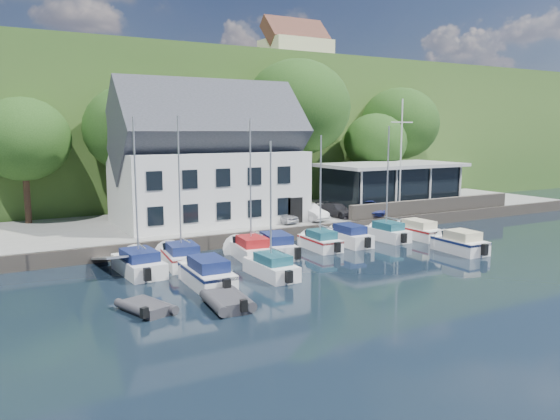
# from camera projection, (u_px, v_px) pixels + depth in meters

# --- Properties ---
(ground) EXTENTS (180.00, 180.00, 0.00)m
(ground) POSITION_uv_depth(u_px,v_px,m) (424.00, 269.00, 32.46)
(ground) COLOR black
(ground) RESTS_ON ground
(quay) EXTENTS (60.00, 13.00, 1.00)m
(quay) POSITION_uv_depth(u_px,v_px,m) (281.00, 219.00, 47.51)
(quay) COLOR gray
(quay) RESTS_ON ground
(quay_face) EXTENTS (60.00, 0.30, 1.00)m
(quay_face) POSITION_uv_depth(u_px,v_px,m) (322.00, 231.00, 41.90)
(quay_face) COLOR #675D52
(quay_face) RESTS_ON ground
(hillside) EXTENTS (160.00, 75.00, 16.00)m
(hillside) POSITION_uv_depth(u_px,v_px,m) (141.00, 131.00, 84.88)
(hillside) COLOR #2C4F1D
(hillside) RESTS_ON ground
(field_patch) EXTENTS (50.00, 30.00, 0.30)m
(field_patch) POSITION_uv_depth(u_px,v_px,m) (173.00, 83.00, 94.46)
(field_patch) COLOR #506130
(field_patch) RESTS_ON hillside
(farmhouse) EXTENTS (10.40, 7.00, 8.20)m
(farmhouse) POSITION_uv_depth(u_px,v_px,m) (296.00, 53.00, 85.07)
(farmhouse) COLOR beige
(farmhouse) RESTS_ON hillside
(harbor_building) EXTENTS (14.40, 8.20, 8.70)m
(harbor_building) POSITION_uv_depth(u_px,v_px,m) (209.00, 166.00, 42.57)
(harbor_building) COLOR silver
(harbor_building) RESTS_ON quay
(club_pavilion) EXTENTS (13.20, 7.20, 4.10)m
(club_pavilion) POSITION_uv_depth(u_px,v_px,m) (391.00, 185.00, 51.14)
(club_pavilion) COLOR black
(club_pavilion) RESTS_ON quay
(seawall) EXTENTS (18.00, 0.50, 1.20)m
(seawall) POSITION_uv_depth(u_px,v_px,m) (434.00, 206.00, 47.86)
(seawall) COLOR #675D52
(seawall) RESTS_ON quay
(gangway) EXTENTS (1.20, 6.00, 1.40)m
(gangway) POSITION_uv_depth(u_px,v_px,m) (108.00, 269.00, 32.29)
(gangway) COLOR #BDBDC1
(gangway) RESTS_ON ground
(car_silver) EXTENTS (1.82, 3.44, 1.11)m
(car_silver) POSITION_uv_depth(u_px,v_px,m) (281.00, 216.00, 42.55)
(car_silver) COLOR silver
(car_silver) RESTS_ON quay
(car_white) EXTENTS (1.68, 3.94, 1.27)m
(car_white) POSITION_uv_depth(u_px,v_px,m) (309.00, 212.00, 43.82)
(car_white) COLOR silver
(car_white) RESTS_ON quay
(car_dgrey) EXTENTS (2.24, 4.09, 1.12)m
(car_dgrey) POSITION_uv_depth(u_px,v_px,m) (337.00, 210.00, 45.51)
(car_dgrey) COLOR #2A292E
(car_dgrey) RESTS_ON quay
(car_blue) EXTENTS (2.74, 4.16, 1.33)m
(car_blue) POSITION_uv_depth(u_px,v_px,m) (367.00, 207.00, 46.41)
(car_blue) COLOR navy
(car_blue) RESTS_ON quay
(flagpole) EXTENTS (2.35, 0.20, 9.77)m
(flagpole) POSITION_uv_depth(u_px,v_px,m) (401.00, 157.00, 46.64)
(flagpole) COLOR silver
(flagpole) RESTS_ON quay
(tree_0) EXTENTS (7.08, 7.08, 9.67)m
(tree_0) POSITION_uv_depth(u_px,v_px,m) (25.00, 161.00, 41.69)
(tree_0) COLOR #163810
(tree_0) RESTS_ON quay
(tree_1) EXTENTS (7.91, 7.91, 10.80)m
(tree_1) POSITION_uv_depth(u_px,v_px,m) (133.00, 152.00, 44.60)
(tree_1) COLOR #163810
(tree_1) RESTS_ON quay
(tree_2) EXTENTS (8.31, 8.31, 11.35)m
(tree_2) POSITION_uv_depth(u_px,v_px,m) (236.00, 147.00, 49.38)
(tree_2) COLOR #163810
(tree_2) RESTS_ON quay
(tree_3) EXTENTS (10.15, 10.15, 13.88)m
(tree_3) POSITION_uv_depth(u_px,v_px,m) (297.00, 132.00, 52.46)
(tree_3) COLOR #163810
(tree_3) RESTS_ON quay
(tree_4) EXTENTS (6.49, 6.49, 8.88)m
(tree_4) POSITION_uv_depth(u_px,v_px,m) (375.00, 157.00, 56.39)
(tree_4) COLOR #163810
(tree_4) RESTS_ON quay
(tree_5) EXTENTS (8.58, 8.58, 11.73)m
(tree_5) POSITION_uv_depth(u_px,v_px,m) (399.00, 142.00, 59.59)
(tree_5) COLOR #163810
(tree_5) RESTS_ON quay
(boat_r1_0) EXTENTS (2.55, 6.39, 8.82)m
(boat_r1_0) POSITION_uv_depth(u_px,v_px,m) (136.00, 198.00, 30.66)
(boat_r1_0) COLOR white
(boat_r1_0) RESTS_ON ground
(boat_r1_1) EXTENTS (2.71, 5.97, 8.60)m
(boat_r1_1) POSITION_uv_depth(u_px,v_px,m) (180.00, 196.00, 32.50)
(boat_r1_1) COLOR white
(boat_r1_1) RESTS_ON ground
(boat_r1_2) EXTENTS (2.72, 6.01, 8.87)m
(boat_r1_2) POSITION_uv_depth(u_px,v_px,m) (251.00, 190.00, 34.36)
(boat_r1_2) COLOR white
(boat_r1_2) RESTS_ON ground
(boat_r1_3) EXTENTS (2.94, 6.48, 1.52)m
(boat_r1_3) POSITION_uv_depth(u_px,v_px,m) (274.00, 244.00, 35.74)
(boat_r1_3) COLOR white
(boat_r1_3) RESTS_ON ground
(boat_r1_4) EXTENTS (1.99, 5.26, 8.33)m
(boat_r1_4) POSITION_uv_depth(u_px,v_px,m) (321.00, 189.00, 37.09)
(boat_r1_4) COLOR white
(boat_r1_4) RESTS_ON ground
(boat_r1_5) EXTENTS (1.89, 5.94, 1.48)m
(boat_r1_5) POSITION_uv_depth(u_px,v_px,m) (348.00, 234.00, 39.19)
(boat_r1_5) COLOR white
(boat_r1_5) RESTS_ON ground
(boat_r1_6) EXTENTS (2.13, 5.63, 8.60)m
(boat_r1_6) POSITION_uv_depth(u_px,v_px,m) (387.00, 183.00, 40.28)
(boat_r1_6) COLOR white
(boat_r1_6) RESTS_ON ground
(boat_r1_7) EXTENTS (1.89, 6.31, 1.42)m
(boat_r1_7) POSITION_uv_depth(u_px,v_px,m) (416.00, 229.00, 41.56)
(boat_r1_7) COLOR white
(boat_r1_7) RESTS_ON ground
(boat_r2_0) EXTENTS (2.18, 6.42, 1.58)m
(boat_r2_0) POSITION_uv_depth(u_px,v_px,m) (207.00, 272.00, 28.71)
(boat_r2_0) COLOR white
(boat_r2_0) RESTS_ON ground
(boat_r2_1) EXTENTS (1.96, 5.66, 8.22)m
(boat_r2_1) POSITION_uv_depth(u_px,v_px,m) (271.00, 204.00, 30.11)
(boat_r2_1) COLOR white
(boat_r2_1) RESTS_ON ground
(boat_r2_4) EXTENTS (2.18, 5.36, 1.51)m
(boat_r2_4) POSITION_uv_depth(u_px,v_px,m) (460.00, 241.00, 36.66)
(boat_r2_4) COLOR white
(boat_r2_4) RESTS_ON ground
(dinghy_0) EXTENTS (2.41, 3.10, 0.63)m
(dinghy_0) POSITION_uv_depth(u_px,v_px,m) (146.00, 305.00, 24.65)
(dinghy_0) COLOR #343438
(dinghy_0) RESTS_ON ground
(dinghy_1) EXTENTS (2.23, 3.40, 0.76)m
(dinghy_1) POSITION_uv_depth(u_px,v_px,m) (227.00, 299.00, 25.36)
(dinghy_1) COLOR #343438
(dinghy_1) RESTS_ON ground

